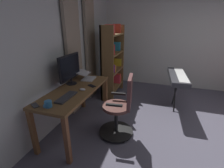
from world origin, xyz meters
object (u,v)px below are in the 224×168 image
office_chair (120,109)px  computer_keyboard (66,97)px  laptop (87,76)px  cell_phone_face_up (92,86)px  bookshelf (111,61)px  mug_coffee (48,104)px  piano_keyboard (178,77)px  desk (76,95)px  cell_phone_by_monitor (35,105)px  computer_monitor (70,68)px  computer_mouse (83,90)px

office_chair → computer_keyboard: 0.85m
laptop → cell_phone_face_up: bearing=32.8°
bookshelf → mug_coffee: bearing=-3.0°
mug_coffee → bookshelf: bookshelf is taller
piano_keyboard → bookshelf: bearing=-104.2°
desk → cell_phone_face_up: bearing=134.0°
office_chair → cell_phone_by_monitor: office_chair is taller
computer_keyboard → piano_keyboard: 2.23m
computer_monitor → mug_coffee: computer_monitor is taller
computer_mouse → piano_keyboard: computer_mouse is taller
mug_coffee → cell_phone_by_monitor: bearing=-83.9°
computer_monitor → computer_mouse: 0.47m
bookshelf → piano_keyboard: (0.30, 1.52, -0.15)m
computer_mouse → mug_coffee: (0.60, -0.16, 0.02)m
office_chair → computer_mouse: size_ratio=10.10×
cell_phone_face_up → mug_coffee: size_ratio=1.10×
cell_phone_face_up → piano_keyboard: piano_keyboard is taller
mug_coffee → computer_mouse: bearing=165.0°
piano_keyboard → computer_keyboard: bearing=-47.5°
desk → computer_keyboard: bearing=8.9°
computer_keyboard → office_chair: bearing=119.9°
mug_coffee → bookshelf: bearing=177.0°
computer_keyboard → computer_mouse: computer_mouse is taller
laptop → mug_coffee: size_ratio=2.59×
laptop → cell_phone_face_up: laptop is taller
computer_keyboard → bookshelf: 1.90m
cell_phone_by_monitor → mug_coffee: size_ratio=1.10×
office_chair → piano_keyboard: bearing=-43.1°
laptop → bookshelf: (-1.07, 0.14, 0.06)m
office_chair → computer_mouse: (0.09, -0.59, 0.30)m
computer_keyboard → cell_phone_face_up: 0.54m
laptop → desk: bearing=-1.2°
bookshelf → piano_keyboard: size_ratio=1.56×
office_chair → computer_mouse: 0.67m
desk → cell_phone_face_up: 0.30m
computer_monitor → laptop: (-0.31, 0.15, -0.23)m
laptop → computer_mouse: (0.52, 0.18, -0.03)m
desk → cell_phone_by_monitor: size_ratio=10.32×
office_chair → laptop: size_ratio=2.97×
computer_keyboard → bookshelf: (-1.89, 0.05, 0.10)m
computer_mouse → cell_phone_by_monitor: 0.71m
cell_phone_face_up → cell_phone_by_monitor: (0.84, -0.41, 0.00)m
desk → computer_monitor: (-0.19, -0.18, 0.39)m
piano_keyboard → desk: bearing=-54.8°
laptop → cell_phone_by_monitor: laptop is taller
desk → cell_phone_by_monitor: (0.64, -0.20, 0.11)m
computer_monitor → laptop: bearing=154.5°
computer_monitor → computer_keyboard: computer_monitor is taller
computer_mouse → office_chair: bearing=98.9°
computer_mouse → piano_keyboard: size_ratio=0.09×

